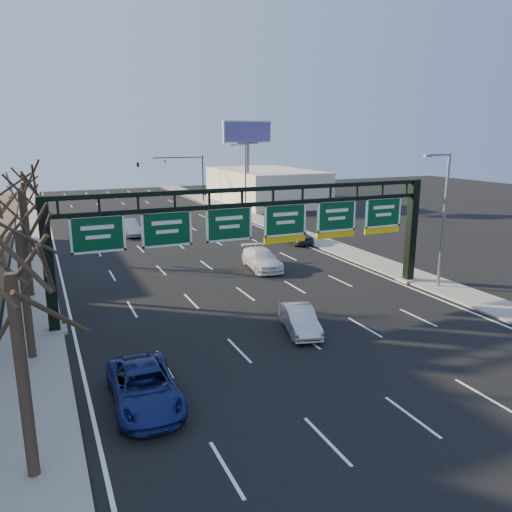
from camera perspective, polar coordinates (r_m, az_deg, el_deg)
name	(u,v)px	position (r m, az deg, el deg)	size (l,w,h in m)	color
ground	(326,353)	(24.45, 8.00, -10.96)	(160.00, 160.00, 0.00)	black
sidewalk_left	(31,276)	(40.06, -24.28, -2.11)	(3.00, 120.00, 0.12)	gray
sidewalk_right	(330,245)	(47.08, 8.49, 1.20)	(3.00, 120.00, 0.12)	gray
lane_markings	(199,260)	(41.81, -6.53, -0.41)	(21.60, 120.00, 0.01)	white
sign_gantry	(260,229)	(29.89, 0.47, 3.07)	(24.60, 1.20, 7.20)	black
building_right_distant	(265,186)	(76.20, 1.05, 7.97)	(12.00, 20.00, 5.00)	beige
tree_near	(6,237)	(15.02, -26.71, 2.00)	(3.60, 3.60, 8.86)	#31251B
tree_gantry	(15,207)	(23.96, -25.80, 5.07)	(3.60, 3.60, 8.48)	#31251B
tree_mid	(18,173)	(33.84, -25.55, 8.51)	(3.60, 3.60, 9.24)	#31251B
tree_far	(21,169)	(43.84, -25.27, 8.95)	(3.60, 3.60, 8.86)	#31251B
streetlight_near	(443,214)	(35.14, 20.57, 4.55)	(2.15, 0.22, 9.00)	slate
streetlight_far	(245,176)	(63.83, -1.32, 9.17)	(2.15, 0.22, 9.00)	slate
billboard_right	(247,143)	(69.21, -0.98, 12.83)	(7.00, 0.50, 12.00)	slate
traffic_signal_mast	(163,167)	(75.98, -10.57, 9.99)	(10.16, 0.54, 7.00)	black
car_blue_suv	(144,387)	(20.23, -12.64, -14.40)	(2.44, 5.28, 1.47)	navy
car_silver_sedan	(300,320)	(26.53, 5.01, -7.26)	(1.44, 4.12, 1.36)	#B2B1B6
car_white_wagon	(262,259)	(38.62, 0.67, -0.34)	(2.14, 5.27, 1.53)	white
car_grey_far	(295,234)	(48.12, 4.44, 2.52)	(1.96, 4.87, 1.66)	#393B3D
car_silver_distant	(129,228)	(53.04, -14.35, 3.15)	(1.71, 4.89, 1.61)	#AAAAAF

